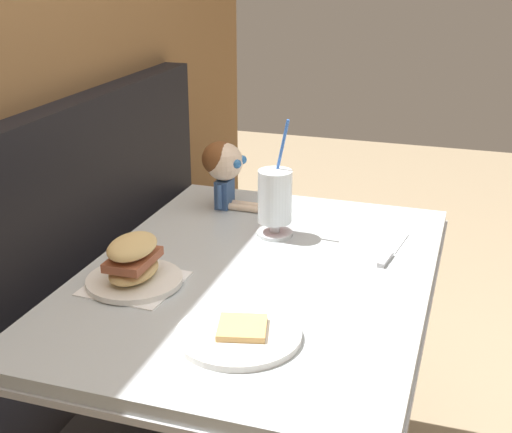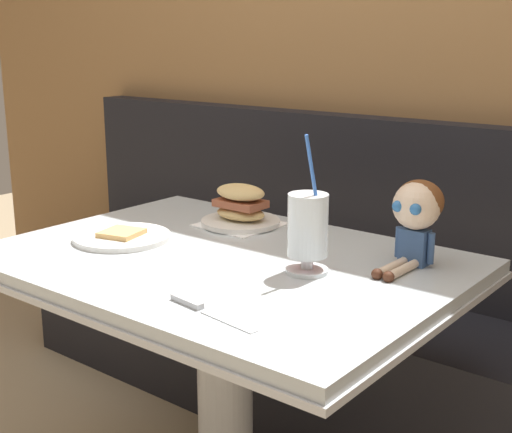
{
  "view_description": "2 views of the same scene",
  "coord_description": "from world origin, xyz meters",
  "views": [
    {
      "loc": [
        -1.43,
        -0.28,
        1.46
      ],
      "look_at": [
        0.12,
        0.22,
        0.83
      ],
      "focal_mm": 49.29,
      "sensor_mm": 36.0,
      "label": 1
    },
    {
      "loc": [
        1.07,
        -1.04,
        1.26
      ],
      "look_at": [
        0.05,
        0.24,
        0.83
      ],
      "focal_mm": 49.7,
      "sensor_mm": 36.0,
      "label": 2
    }
  ],
  "objects": [
    {
      "name": "milkshake_glass",
      "position": [
        0.23,
        0.2,
        0.84
      ],
      "size": [
        0.1,
        0.1,
        0.31
      ],
      "color": "silver",
      "rests_on": "diner_table"
    },
    {
      "name": "booth_bench",
      "position": [
        0.0,
        0.81,
        0.33
      ],
      "size": [
        2.6,
        0.48,
        1.0
      ],
      "color": "black",
      "rests_on": "ground"
    },
    {
      "name": "seated_doll",
      "position": [
        0.39,
        0.41,
        0.87
      ],
      "size": [
        0.11,
        0.22,
        0.2
      ],
      "color": "#385689",
      "rests_on": "diner_table"
    },
    {
      "name": "diner_table",
      "position": [
        0.0,
        0.18,
        0.54
      ],
      "size": [
        1.11,
        0.81,
        0.74
      ],
      "color": "#B2BCC1",
      "rests_on": "ground"
    },
    {
      "name": "wood_panel_wall",
      "position": [
        0.0,
        1.05,
        1.2
      ],
      "size": [
        4.4,
        0.08,
        2.4
      ],
      "primitive_type": "cube",
      "color": "olive",
      "rests_on": "ground"
    },
    {
      "name": "toast_plate",
      "position": [
        -0.3,
        0.12,
        0.75
      ],
      "size": [
        0.25,
        0.25,
        0.03
      ],
      "color": "white",
      "rests_on": "diner_table"
    },
    {
      "name": "butter_knife",
      "position": [
        0.18,
        -0.11,
        0.74
      ],
      "size": [
        0.24,
        0.05,
        0.01
      ],
      "color": "silver",
      "rests_on": "diner_table"
    },
    {
      "name": "sandwich_plate",
      "position": [
        -0.15,
        0.43,
        0.79
      ],
      "size": [
        0.22,
        0.22,
        0.12
      ],
      "color": "white",
      "rests_on": "diner_table"
    }
  ]
}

